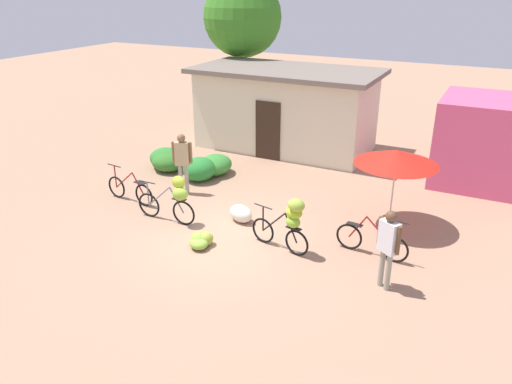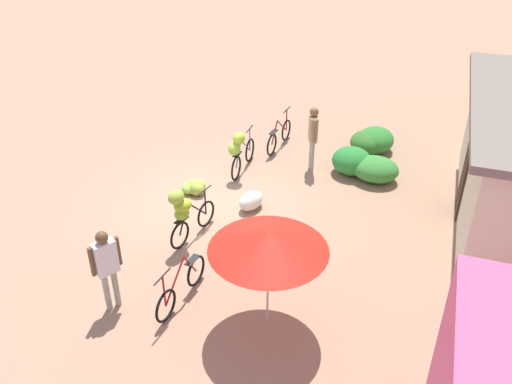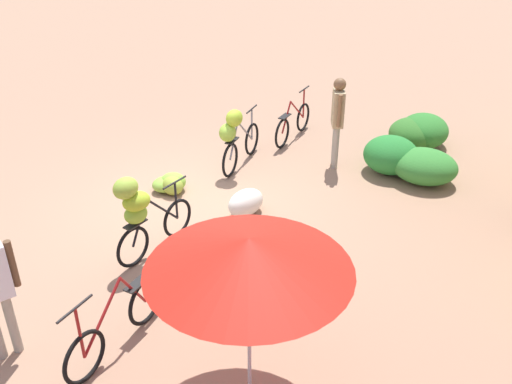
# 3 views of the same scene
# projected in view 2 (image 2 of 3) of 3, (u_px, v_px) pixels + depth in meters

# --- Properties ---
(ground_plane) EXTENTS (60.00, 60.00, 0.00)m
(ground_plane) POSITION_uv_depth(u_px,v_px,m) (212.00, 202.00, 13.06)
(ground_plane) COLOR #A27B5F
(hedge_bush_front_left) EXTENTS (1.18, 1.01, 0.67)m
(hedge_bush_front_left) POSITION_uv_depth(u_px,v_px,m) (376.00, 140.00, 15.23)
(hedge_bush_front_left) COLOR #2F7A2D
(hedge_bush_front_left) RESTS_ON ground
(hedge_bush_front_right) EXTENTS (1.07, 0.97, 0.62)m
(hedge_bush_front_right) POSITION_uv_depth(u_px,v_px,m) (368.00, 142.00, 15.16)
(hedge_bush_front_right) COLOR #337228
(hedge_bush_front_right) RESTS_ON ground
(hedge_bush_mid) EXTENTS (1.00, 1.03, 0.71)m
(hedge_bush_mid) POSITION_uv_depth(u_px,v_px,m) (352.00, 161.00, 14.11)
(hedge_bush_mid) COLOR #288132
(hedge_bush_mid) RESTS_ON ground
(hedge_bush_by_door) EXTENTS (1.01, 1.19, 0.62)m
(hedge_bush_by_door) POSITION_uv_depth(u_px,v_px,m) (375.00, 169.00, 13.82)
(hedge_bush_by_door) COLOR #368634
(hedge_bush_by_door) RESTS_ON ground
(market_umbrella) EXTENTS (2.01, 2.01, 1.99)m
(market_umbrella) POSITION_uv_depth(u_px,v_px,m) (268.00, 241.00, 8.69)
(market_umbrella) COLOR beige
(market_umbrella) RESTS_ON ground
(bicycle_leftmost) EXTENTS (1.69, 0.25, 0.98)m
(bicycle_leftmost) POSITION_uv_depth(u_px,v_px,m) (279.00, 136.00, 15.41)
(bicycle_leftmost) COLOR black
(bicycle_leftmost) RESTS_ON ground
(bicycle_near_pile) EXTENTS (1.73, 0.46, 1.28)m
(bicycle_near_pile) POSITION_uv_depth(u_px,v_px,m) (239.00, 150.00, 13.83)
(bicycle_near_pile) COLOR black
(bicycle_near_pile) RESTS_ON ground
(bicycle_center_loaded) EXTENTS (1.55, 0.49, 1.38)m
(bicycle_center_loaded) POSITION_uv_depth(u_px,v_px,m) (184.00, 211.00, 11.25)
(bicycle_center_loaded) COLOR black
(bicycle_center_loaded) RESTS_ON ground
(bicycle_by_shop) EXTENTS (1.68, 0.24, 1.01)m
(bicycle_by_shop) POSITION_uv_depth(u_px,v_px,m) (181.00, 286.00, 9.94)
(bicycle_by_shop) COLOR black
(bicycle_by_shop) RESTS_ON ground
(banana_pile_on_ground) EXTENTS (0.68, 0.75, 0.34)m
(banana_pile_on_ground) POSITION_uv_depth(u_px,v_px,m) (195.00, 187.00, 13.35)
(banana_pile_on_ground) COLOR #94AD38
(banana_pile_on_ground) RESTS_ON ground
(produce_sack) EXTENTS (0.81, 0.66, 0.44)m
(produce_sack) POSITION_uv_depth(u_px,v_px,m) (251.00, 201.00, 12.70)
(produce_sack) COLOR silver
(produce_sack) RESTS_ON ground
(person_vendor) EXTENTS (0.55, 0.33, 1.77)m
(person_vendor) POSITION_uv_depth(u_px,v_px,m) (313.00, 132.00, 13.90)
(person_vendor) COLOR gray
(person_vendor) RESTS_ON ground
(person_bystander) EXTENTS (0.50, 0.38, 1.70)m
(person_bystander) POSITION_uv_depth(u_px,v_px,m) (106.00, 262.00, 9.44)
(person_bystander) COLOR gray
(person_bystander) RESTS_ON ground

